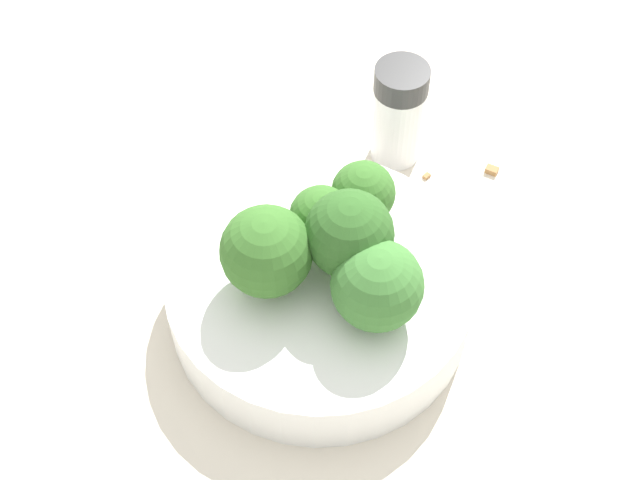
# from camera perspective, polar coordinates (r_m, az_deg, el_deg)

# --- Properties ---
(ground_plane) EXTENTS (3.00, 3.00, 0.00)m
(ground_plane) POSITION_cam_1_polar(r_m,az_deg,el_deg) (0.58, -0.00, -4.44)
(ground_plane) COLOR beige
(bowl) EXTENTS (0.19, 0.19, 0.04)m
(bowl) POSITION_cam_1_polar(r_m,az_deg,el_deg) (0.56, -0.00, -3.29)
(bowl) COLOR white
(bowl) RESTS_ON ground_plane
(broccoli_floret_0) EXTENTS (0.05, 0.05, 0.07)m
(broccoli_floret_0) POSITION_cam_1_polar(r_m,az_deg,el_deg) (0.51, 1.88, 0.62)
(broccoli_floret_0) COLOR #84AD66
(broccoli_floret_0) RESTS_ON bowl
(broccoli_floret_1) EXTENTS (0.05, 0.05, 0.06)m
(broccoli_floret_1) POSITION_cam_1_polar(r_m,az_deg,el_deg) (0.50, 3.68, -2.97)
(broccoli_floret_1) COLOR #7A9E5B
(broccoli_floret_1) RESTS_ON bowl
(broccoli_floret_2) EXTENTS (0.04, 0.04, 0.05)m
(broccoli_floret_2) POSITION_cam_1_polar(r_m,az_deg,el_deg) (0.53, -0.18, 1.41)
(broccoli_floret_2) COLOR #7A9E5B
(broccoli_floret_2) RESTS_ON bowl
(broccoli_floret_3) EXTENTS (0.05, 0.05, 0.06)m
(broccoli_floret_3) POSITION_cam_1_polar(r_m,az_deg,el_deg) (0.51, -3.44, -0.77)
(broccoli_floret_3) COLOR #84AD66
(broccoli_floret_3) RESTS_ON bowl
(broccoli_floret_4) EXTENTS (0.04, 0.04, 0.05)m
(broccoli_floret_4) POSITION_cam_1_polar(r_m,az_deg,el_deg) (0.55, 2.78, 2.96)
(broccoli_floret_4) COLOR #8EB770
(broccoli_floret_4) RESTS_ON bowl
(pepper_shaker) EXTENTS (0.04, 0.04, 0.08)m
(pepper_shaker) POSITION_cam_1_polar(r_m,az_deg,el_deg) (0.63, 5.05, 8.10)
(pepper_shaker) COLOR silver
(pepper_shaker) RESTS_ON ground_plane
(almond_crumb_0) EXTENTS (0.01, 0.01, 0.01)m
(almond_crumb_0) POSITION_cam_1_polar(r_m,az_deg,el_deg) (0.63, -7.50, 2.22)
(almond_crumb_0) COLOR olive
(almond_crumb_0) RESTS_ON ground_plane
(almond_crumb_1) EXTENTS (0.01, 0.01, 0.01)m
(almond_crumb_1) POSITION_cam_1_polar(r_m,az_deg,el_deg) (0.65, 6.85, 4.16)
(almond_crumb_1) COLOR olive
(almond_crumb_1) RESTS_ON ground_plane
(almond_crumb_2) EXTENTS (0.01, 0.01, 0.01)m
(almond_crumb_2) POSITION_cam_1_polar(r_m,az_deg,el_deg) (0.66, 10.97, 4.54)
(almond_crumb_2) COLOR olive
(almond_crumb_2) RESTS_ON ground_plane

